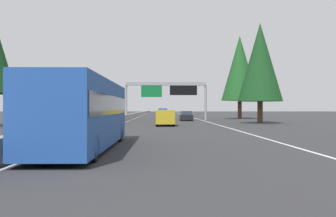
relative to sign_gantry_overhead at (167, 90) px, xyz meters
name	(u,v)px	position (x,y,z in m)	size (l,w,h in m)	color
ground_plane	(131,119)	(5.78, 6.04, -4.70)	(320.00, 320.00, 0.00)	#2D2D30
median_barrier	(137,115)	(25.78, 6.34, -4.25)	(180.00, 0.56, 0.90)	gray
shoulder_stripe_right	(193,118)	(15.78, -5.48, -4.69)	(160.00, 0.16, 0.01)	silver
shoulder_stripe_median	(136,118)	(15.78, 5.79, -4.69)	(160.00, 0.16, 0.01)	silver
sign_gantry_overhead	(167,90)	(0.00, 0.00, 0.00)	(0.50, 12.68, 5.91)	gray
bus_mid_left	(85,112)	(-39.71, 4.41, -2.98)	(11.50, 2.55, 3.10)	#1E4793
minivan_near_center	(165,117)	(-17.27, 0.50, -3.75)	(5.00, 1.95, 1.69)	#AD931E
sedan_mid_center	(186,116)	(-1.09, -2.88, -4.02)	(4.40, 1.80, 1.47)	black
pickup_far_center	(163,113)	(23.60, 0.56, -3.79)	(5.60, 2.00, 1.86)	#1E4793
sedan_distant_b	(162,112)	(54.57, 0.63, -4.02)	(4.40, 1.80, 1.47)	silver
oncoming_near	(110,114)	(25.24, 12.40, -4.02)	(4.40, 1.80, 1.47)	black
conifer_right_near	(260,62)	(-11.22, -11.40, 2.91)	(5.50, 5.50, 12.51)	#4C3823
conifer_right_mid	(240,68)	(9.24, -13.28, 4.43)	(6.60, 6.60, 15.00)	#4C3823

